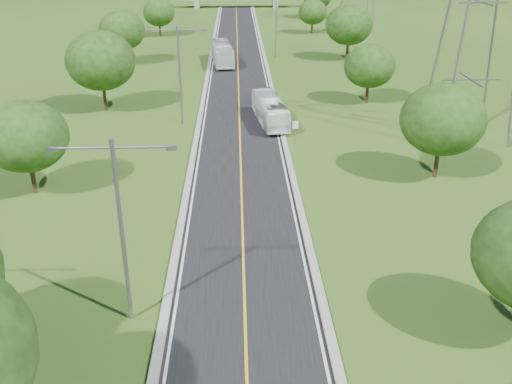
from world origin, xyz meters
TOP-DOWN VIEW (x-y plane):
  - ground at (0.00, 60.00)m, footprint 260.00×260.00m
  - road at (0.00, 66.00)m, footprint 8.00×150.00m
  - curb_left at (-4.25, 66.00)m, footprint 0.50×150.00m
  - curb_right at (4.25, 66.00)m, footprint 0.50×150.00m
  - speed_limit_sign at (5.20, 37.98)m, footprint 0.55×0.09m
  - streetlight_near_left at (-6.00, 12.00)m, footprint 5.90×0.25m
  - streetlight_mid_left at (-6.00, 45.00)m, footprint 5.90×0.25m
  - streetlight_far_right at (6.00, 78.00)m, footprint 5.90×0.25m
  - tree_lb at (-16.00, 28.00)m, footprint 6.30×6.30m
  - tree_lc at (-15.00, 50.00)m, footprint 7.56×7.56m
  - tree_ld at (-17.00, 74.00)m, footprint 6.72×6.72m
  - tree_le at (-14.50, 98.00)m, footprint 5.88×5.88m
  - tree_rb at (16.00, 30.00)m, footprint 6.72×6.72m
  - tree_rc at (15.00, 52.00)m, footprint 5.88×5.88m
  - tree_rd at (17.00, 76.00)m, footprint 7.14×7.14m
  - tree_re at (14.50, 100.00)m, footprint 5.46×5.46m
  - bus_outbound at (3.20, 44.71)m, footprint 3.58×10.13m
  - bus_inbound at (-2.31, 73.62)m, footprint 3.76×11.41m

SIDE VIEW (x-z plane):
  - ground at x=0.00m, z-range 0.00..0.00m
  - road at x=0.00m, z-range 0.00..0.06m
  - curb_left at x=-4.25m, z-range 0.00..0.22m
  - curb_right at x=4.25m, z-range 0.00..0.22m
  - bus_outbound at x=3.20m, z-range 0.06..2.82m
  - speed_limit_sign at x=5.20m, z-range 0.40..2.80m
  - bus_inbound at x=-2.31m, z-range 0.06..3.18m
  - tree_re at x=14.50m, z-range 0.85..7.20m
  - tree_le at x=-14.50m, z-range 0.91..7.75m
  - tree_rc at x=15.00m, z-range 0.91..7.75m
  - tree_lb at x=-16.00m, z-range 0.98..8.31m
  - tree_ld at x=-17.00m, z-range 1.05..8.86m
  - tree_rb at x=16.00m, z-range 1.05..8.86m
  - tree_rd at x=17.00m, z-range 1.11..9.42m
  - tree_lc at x=-15.00m, z-range 1.18..9.97m
  - streetlight_near_left at x=-6.00m, z-range 0.94..10.94m
  - streetlight_mid_left at x=-6.00m, z-range 0.94..10.94m
  - streetlight_far_right at x=6.00m, z-range 0.94..10.94m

